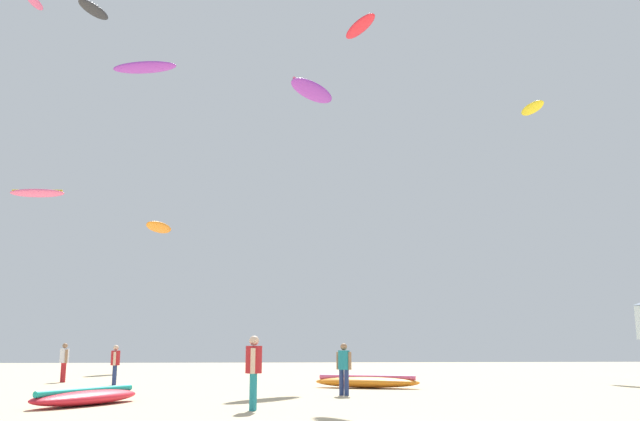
% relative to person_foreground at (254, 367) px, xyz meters
% --- Properties ---
extents(person_foreground, '(0.40, 0.59, 1.78)m').
position_rel_person_foreground_xyz_m(person_foreground, '(0.00, 0.00, 0.00)').
color(person_foreground, teal).
rests_on(person_foreground, ground).
extents(person_midground, '(0.38, 0.48, 1.69)m').
position_rel_person_foreground_xyz_m(person_midground, '(-8.39, 14.36, -0.06)').
color(person_midground, '#B21E23').
rests_on(person_midground, ground).
extents(person_left, '(0.36, 0.53, 1.60)m').
position_rel_person_foreground_xyz_m(person_left, '(-5.68, 11.85, -0.11)').
color(person_left, navy).
rests_on(person_left, ground).
extents(person_right, '(0.46, 0.37, 1.63)m').
position_rel_person_foreground_xyz_m(person_right, '(2.86, 5.02, -0.09)').
color(person_right, navy).
rests_on(person_right, ground).
extents(kite_grounded_near, '(2.80, 3.78, 0.46)m').
position_rel_person_foreground_xyz_m(kite_grounded_near, '(-4.41, 1.96, -0.83)').
color(kite_grounded_near, red).
rests_on(kite_grounded_near, ground).
extents(kite_grounded_mid, '(4.12, 2.52, 0.48)m').
position_rel_person_foreground_xyz_m(kite_grounded_mid, '(4.21, 8.86, -0.81)').
color(kite_grounded_mid, orange).
rests_on(kite_grounded_mid, ground).
extents(kite_aloft_0, '(2.94, 3.31, 0.83)m').
position_rel_person_foreground_xyz_m(kite_aloft_0, '(2.62, 15.13, 13.17)').
color(kite_aloft_0, purple).
extents(kite_aloft_1, '(1.05, 2.67, 0.62)m').
position_rel_person_foreground_xyz_m(kite_aloft_1, '(17.30, 22.57, 15.44)').
color(kite_aloft_1, yellow).
extents(kite_aloft_2, '(4.18, 1.51, 0.71)m').
position_rel_person_foreground_xyz_m(kite_aloft_2, '(-16.76, 34.77, 11.96)').
color(kite_aloft_2, '#E5598C').
extents(kite_aloft_3, '(3.03, 1.54, 0.44)m').
position_rel_person_foreground_xyz_m(kite_aloft_3, '(-5.07, 11.38, 12.52)').
color(kite_aloft_3, purple).
extents(kite_aloft_4, '(1.41, 2.61, 0.26)m').
position_rel_person_foreground_xyz_m(kite_aloft_4, '(4.26, 9.71, 14.04)').
color(kite_aloft_4, red).
extents(kite_aloft_5, '(1.00, 2.40, 0.41)m').
position_rel_person_foreground_xyz_m(kite_aloft_5, '(-16.42, 29.73, 24.99)').
color(kite_aloft_5, '#E5598C').
extents(kite_aloft_7, '(1.97, 3.94, 0.74)m').
position_rel_person_foreground_xyz_m(kite_aloft_7, '(-6.76, 29.39, 8.52)').
color(kite_aloft_7, orange).
extents(kite_aloft_8, '(2.13, 3.06, 0.71)m').
position_rel_person_foreground_xyz_m(kite_aloft_8, '(-11.76, 27.90, 23.68)').
color(kite_aloft_8, '#2D2D33').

